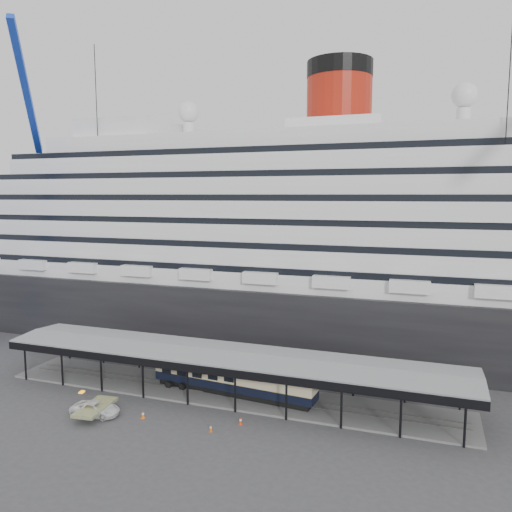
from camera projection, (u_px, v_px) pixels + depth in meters
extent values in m
plane|color=#39393B|center=(208.00, 411.00, 54.51)|extent=(200.00, 200.00, 0.00)
cube|color=black|center=(288.00, 306.00, 83.85)|extent=(130.00, 30.00, 10.00)
cylinder|color=#A01B0C|center=(339.00, 105.00, 77.25)|extent=(10.00, 10.00, 9.00)
cylinder|color=black|center=(340.00, 70.00, 76.60)|extent=(10.10, 10.10, 2.50)
sphere|color=silver|center=(189.00, 112.00, 85.79)|extent=(3.60, 3.60, 3.60)
sphere|color=silver|center=(465.00, 95.00, 71.27)|extent=(3.60, 3.60, 3.60)
cube|color=slate|center=(225.00, 393.00, 59.18)|extent=(56.00, 8.00, 0.24)
cube|color=slate|center=(223.00, 394.00, 58.49)|extent=(54.00, 0.08, 0.10)
cube|color=slate|center=(228.00, 390.00, 59.83)|extent=(54.00, 0.08, 0.10)
cube|color=black|center=(209.00, 371.00, 54.44)|extent=(56.00, 0.18, 0.90)
cube|color=black|center=(239.00, 347.00, 62.86)|extent=(56.00, 0.18, 0.90)
cube|color=slate|center=(225.00, 352.00, 58.56)|extent=(56.00, 9.00, 0.24)
cube|color=blue|center=(27.00, 93.00, 76.99)|extent=(12.92, 17.86, 16.80)
cylinder|color=black|center=(100.00, 194.00, 81.63)|extent=(0.12, 0.12, 47.21)
cylinder|color=black|center=(502.00, 194.00, 60.58)|extent=(0.12, 0.12, 47.21)
imported|color=silver|center=(96.00, 409.00, 53.49)|extent=(5.47, 2.94, 1.46)
cube|color=black|center=(233.00, 391.00, 58.80)|extent=(19.50, 4.08, 0.65)
cube|color=black|center=(233.00, 384.00, 58.70)|extent=(20.45, 4.54, 1.01)
cube|color=beige|center=(233.00, 375.00, 58.56)|extent=(20.46, 4.58, 1.20)
cube|color=black|center=(233.00, 369.00, 58.47)|extent=(20.45, 4.54, 0.37)
cube|color=#F8600D|center=(143.00, 418.00, 52.83)|extent=(0.43, 0.43, 0.03)
cone|color=#F8600D|center=(143.00, 415.00, 52.78)|extent=(0.36, 0.36, 0.80)
cylinder|color=white|center=(143.00, 414.00, 52.77)|extent=(0.26, 0.26, 0.16)
cube|color=#D0580B|center=(211.00, 431.00, 49.90)|extent=(0.44, 0.44, 0.03)
cone|color=#D0580B|center=(211.00, 428.00, 49.86)|extent=(0.37, 0.37, 0.67)
cylinder|color=white|center=(211.00, 428.00, 49.85)|extent=(0.22, 0.22, 0.13)
cube|color=red|center=(241.00, 424.00, 51.46)|extent=(0.49, 0.49, 0.03)
cone|color=red|center=(241.00, 421.00, 51.41)|extent=(0.41, 0.41, 0.74)
cylinder|color=white|center=(241.00, 420.00, 51.41)|extent=(0.24, 0.24, 0.14)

